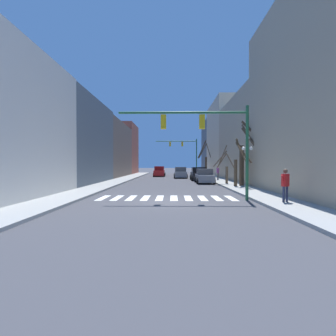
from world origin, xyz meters
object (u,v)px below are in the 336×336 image
object	(u,v)px
traffic_signal_near	(207,131)
street_tree_left_near	(205,160)
street_tree_right_near	(238,163)
car_parked_right_far	(159,172)
street_tree_right_mid	(245,155)
street_lamp_right_corner	(247,151)
traffic_signal_far	(185,149)
pedestrian_on_left_sidewalk	(285,182)
car_parked_left_far	(180,173)
car_parked_right_mid	(199,174)
pedestrian_crossing_street	(218,171)
street_tree_right_far	(225,167)
car_driving_away_lane	(204,176)

from	to	relation	value
traffic_signal_near	street_tree_left_near	world-z (taller)	street_tree_left_near
street_tree_left_near	street_tree_right_near	distance (m)	24.43
car_parked_right_far	street_tree_right_mid	bearing A→B (deg)	23.28
traffic_signal_near	street_tree_left_near	size ratio (longest dim) A/B	1.21
street_lamp_right_corner	street_tree_right_mid	bearing A→B (deg)	80.05
traffic_signal_near	car_parked_right_far	distance (m)	29.92
traffic_signal_far	street_tree_right_near	distance (m)	25.30
street_lamp_right_corner	pedestrian_on_left_sidewalk	size ratio (longest dim) A/B	2.51
car_parked_left_far	street_tree_right_mid	bearing A→B (deg)	-160.98
car_parked_left_far	street_tree_right_mid	distance (m)	17.00
car_parked_right_far	car_parked_right_mid	bearing A→B (deg)	28.85
traffic_signal_far	pedestrian_crossing_street	size ratio (longest dim) A/B	4.30
car_parked_right_far	street_lamp_right_corner	bearing A→B (deg)	21.09
traffic_signal_far	pedestrian_on_left_sidewalk	xyz separation A→B (m)	(3.69, -34.71, -3.75)
street_tree_left_near	pedestrian_on_left_sidewalk	bearing A→B (deg)	-90.03
traffic_signal_far	car_parked_right_mid	bearing A→B (deg)	-85.03
car_parked_left_far	pedestrian_on_left_sidewalk	bearing A→B (deg)	-169.75
traffic_signal_near	street_tree_left_near	distance (m)	32.78
traffic_signal_near	car_parked_right_mid	world-z (taller)	traffic_signal_near
street_tree_right_far	street_tree_right_near	distance (m)	3.21
street_tree_right_far	street_tree_right_near	bearing A→B (deg)	-80.02
pedestrian_on_left_sidewalk	street_tree_right_near	xyz separation A→B (m)	(-0.01, 9.83, 1.03)
street_lamp_right_corner	street_tree_right_mid	size ratio (longest dim) A/B	0.73
traffic_signal_near	street_tree_right_far	bearing A→B (deg)	73.50
car_parked_left_far	street_tree_left_near	distance (m)	9.54
car_driving_away_lane	pedestrian_on_left_sidewalk	xyz separation A→B (m)	(2.39, -15.36, 0.44)
street_tree_left_near	car_parked_left_far	bearing A→B (deg)	-120.77
car_parked_right_mid	traffic_signal_near	bearing A→B (deg)	175.74
traffic_signal_near	car_parked_left_far	world-z (taller)	traffic_signal_near
car_parked_right_mid	pedestrian_on_left_sidewalk	bearing A→B (deg)	-173.18
traffic_signal_near	traffic_signal_far	distance (m)	32.99
traffic_signal_far	car_driving_away_lane	xyz separation A→B (m)	(1.31, -19.36, -4.18)
car_parked_right_far	street_tree_right_mid	xyz separation A→B (m)	(8.97, -20.84, 2.16)
car_parked_right_far	street_tree_right_far	xyz separation A→B (m)	(7.65, -18.18, 1.02)
traffic_signal_far	pedestrian_on_left_sidewalk	bearing A→B (deg)	-83.92
street_lamp_right_corner	street_tree_right_far	world-z (taller)	street_lamp_right_corner
street_tree_left_near	car_driving_away_lane	bearing A→B (deg)	-97.26
car_driving_away_lane	traffic_signal_far	bearing A→B (deg)	3.86
car_parked_right_far	pedestrian_crossing_street	size ratio (longest dim) A/B	2.75
car_parked_right_mid	street_tree_right_mid	world-z (taller)	street_tree_right_mid
car_parked_right_mid	street_tree_right_near	world-z (taller)	street_tree_right_near
pedestrian_crossing_street	street_tree_right_near	xyz separation A→B (m)	(0.25, -9.26, 1.02)
car_parked_right_mid	car_driving_away_lane	bearing A→B (deg)	-179.02
street_tree_right_near	street_lamp_right_corner	bearing A→B (deg)	-68.16
street_tree_left_near	street_tree_right_mid	bearing A→B (deg)	-88.25
car_parked_right_mid	street_tree_right_near	distance (m)	11.27
car_driving_away_lane	street_tree_right_far	bearing A→B (deg)	-142.64
street_tree_right_mid	street_tree_right_near	size ratio (longest dim) A/B	1.39
pedestrian_on_left_sidewalk	street_tree_right_mid	world-z (taller)	street_tree_right_mid
street_lamp_right_corner	car_parked_right_mid	world-z (taller)	street_lamp_right_corner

